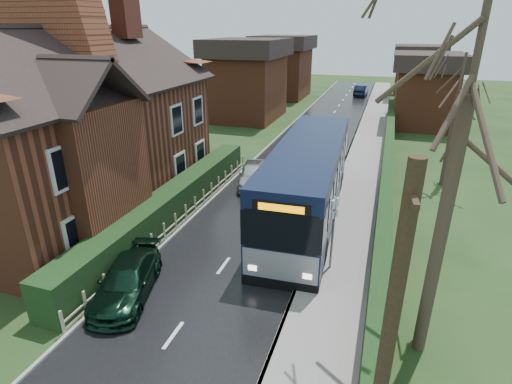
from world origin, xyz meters
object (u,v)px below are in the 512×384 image
(bus_stop_sign, at_px, (333,224))
(telegraph_pole, at_px, (384,366))
(bus, at_px, (308,182))
(brick_house, at_px, (72,125))
(car_silver, at_px, (253,174))
(car_green, at_px, (127,280))

(bus_stop_sign, relative_size, telegraph_pole, 0.42)
(telegraph_pole, bearing_deg, bus, 101.93)
(brick_house, height_order, bus, brick_house)
(bus, distance_m, bus_stop_sign, 4.60)
(brick_house, bearing_deg, bus, 12.83)
(car_silver, distance_m, bus_stop_sign, 9.53)
(brick_house, relative_size, car_silver, 3.67)
(bus, bearing_deg, bus_stop_sign, -69.53)
(bus, height_order, car_green, bus)
(bus, relative_size, telegraph_pole, 1.73)
(car_silver, relative_size, bus_stop_sign, 1.31)
(car_green, xyz_separation_m, telegraph_pole, (8.27, -4.30, 3.03))
(brick_house, height_order, telegraph_pole, brick_house)
(car_silver, bearing_deg, bus, -54.55)
(brick_house, height_order, car_green, brick_house)
(telegraph_pole, bearing_deg, car_green, 148.10)
(bus, height_order, car_silver, bus)
(bus_stop_sign, bearing_deg, car_silver, 150.61)
(bus, distance_m, telegraph_pole, 12.90)
(car_silver, distance_m, car_green, 11.35)
(car_green, height_order, telegraph_pole, telegraph_pole)
(telegraph_pole, bearing_deg, brick_house, 141.65)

